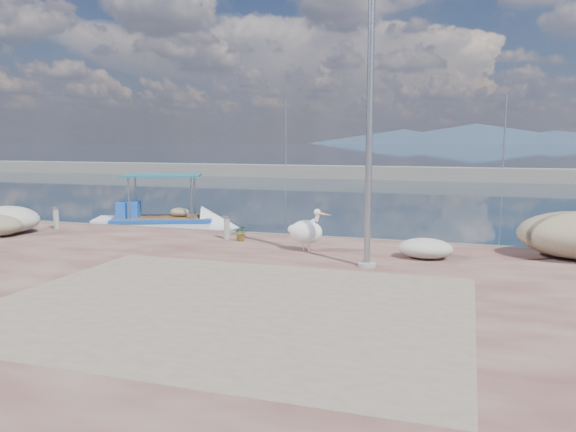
% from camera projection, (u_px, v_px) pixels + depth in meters
% --- Properties ---
extents(ground, '(1400.00, 1400.00, 0.00)m').
position_uv_depth(ground, '(241.00, 287.00, 13.90)').
color(ground, '#162635').
rests_on(ground, ground).
extents(quay, '(44.00, 22.00, 0.50)m').
position_uv_depth(quay, '(82.00, 372.00, 8.21)').
color(quay, '#502722').
rests_on(quay, ground).
extents(quay_patch, '(9.00, 7.00, 0.01)m').
position_uv_depth(quay_patch, '(228.00, 305.00, 10.70)').
color(quay_patch, gray).
rests_on(quay_patch, quay).
extents(breakwater, '(120.00, 2.20, 7.50)m').
position_uv_depth(breakwater, '(410.00, 173.00, 51.52)').
color(breakwater, gray).
rests_on(breakwater, ground).
extents(mountains, '(370.00, 280.00, 22.00)m').
position_uv_depth(mountains, '(471.00, 135.00, 623.86)').
color(mountains, '#28384C').
rests_on(mountains, ground).
extents(boat_left, '(5.77, 3.73, 2.64)m').
position_uv_depth(boat_left, '(162.00, 225.00, 22.72)').
color(boat_left, white).
rests_on(boat_left, ground).
extents(pelican, '(1.28, 0.69, 1.23)m').
position_uv_depth(pelican, '(307.00, 231.00, 15.82)').
color(pelican, tan).
rests_on(pelican, quay).
extents(lamp_post, '(0.44, 0.96, 7.00)m').
position_uv_depth(lamp_post, '(370.00, 133.00, 13.54)').
color(lamp_post, gray).
rests_on(lamp_post, quay).
extents(bollard_near, '(0.25, 0.25, 0.76)m').
position_uv_depth(bollard_near, '(227.00, 226.00, 17.81)').
color(bollard_near, gray).
rests_on(bollard_near, quay).
extents(bollard_far, '(0.26, 0.26, 0.80)m').
position_uv_depth(bollard_far, '(56.00, 217.00, 19.86)').
color(bollard_far, gray).
rests_on(bollard_far, quay).
extents(potted_plant, '(0.49, 0.44, 0.48)m').
position_uv_depth(potted_plant, '(241.00, 233.00, 17.47)').
color(potted_plant, '#33722D').
rests_on(potted_plant, quay).
extents(net_pile_a, '(2.22, 1.62, 0.91)m').
position_uv_depth(net_pile_a, '(9.00, 219.00, 19.03)').
color(net_pile_a, beige).
rests_on(net_pile_a, quay).
extents(net_pile_d, '(1.43, 1.07, 0.54)m').
position_uv_depth(net_pile_d, '(425.00, 248.00, 14.92)').
color(net_pile_d, beige).
rests_on(net_pile_d, quay).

